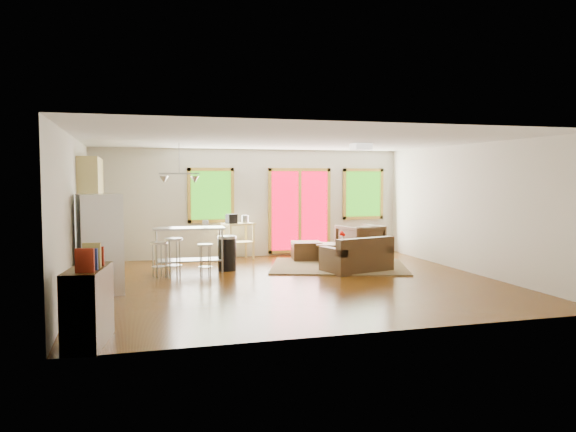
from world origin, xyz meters
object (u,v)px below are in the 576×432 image
object	(u,v)px
loveseat	(358,258)
kitchen_cart	(237,228)
ottoman	(306,251)
rug	(339,266)
armchair	(360,240)
coffee_table	(340,246)
island	(189,241)
refrigerator	(100,244)

from	to	relation	value
loveseat	kitchen_cart	world-z (taller)	kitchen_cart
ottoman	kitchen_cart	size ratio (longest dim) A/B	0.61
rug	loveseat	size ratio (longest dim) A/B	1.90
loveseat	armchair	distance (m)	1.80
ottoman	kitchen_cart	distance (m)	1.70
coffee_table	ottoman	bearing A→B (deg)	143.71
loveseat	coffee_table	size ratio (longest dim) A/B	1.24
island	refrigerator	bearing A→B (deg)	-132.56
island	kitchen_cart	world-z (taller)	kitchen_cart
island	coffee_table	bearing A→B (deg)	6.04
island	armchair	bearing A→B (deg)	9.87
rug	ottoman	distance (m)	1.17
rug	loveseat	world-z (taller)	loveseat
ottoman	refrigerator	distance (m)	5.16
ottoman	island	size ratio (longest dim) A/B	0.45
ottoman	rug	bearing A→B (deg)	-71.02
armchair	island	bearing A→B (deg)	-4.84
rug	armchair	xyz separation A→B (m)	(0.90, 0.96, 0.44)
rug	refrigerator	xyz separation A→B (m)	(-4.78, -1.52, 0.81)
ottoman	kitchen_cart	world-z (taller)	kitchen_cart
loveseat	refrigerator	distance (m)	5.04
coffee_table	kitchen_cart	size ratio (longest dim) A/B	1.13
armchair	loveseat	bearing A→B (deg)	50.74
ottoman	island	xyz separation A→B (m)	(-2.78, -0.84, 0.41)
armchair	ottoman	bearing A→B (deg)	-20.51
coffee_table	armchair	bearing A→B (deg)	28.42
armchair	island	distance (m)	4.12
armchair	kitchen_cart	xyz separation A→B (m)	(-2.78, 0.73, 0.28)
loveseat	coffee_table	bearing A→B (deg)	70.28
armchair	refrigerator	world-z (taller)	refrigerator
rug	loveseat	xyz separation A→B (m)	(0.16, -0.67, 0.27)
island	rug	bearing A→B (deg)	-4.67
coffee_table	kitchen_cart	xyz separation A→B (m)	(-2.15, 1.07, 0.37)
refrigerator	kitchen_cart	size ratio (longest dim) A/B	1.54
coffee_table	ottoman	size ratio (longest dim) A/B	1.85
refrigerator	island	size ratio (longest dim) A/B	1.13
rug	refrigerator	world-z (taller)	refrigerator
rug	coffee_table	size ratio (longest dim) A/B	2.34
coffee_table	refrigerator	bearing A→B (deg)	-157.08
ottoman	refrigerator	size ratio (longest dim) A/B	0.40
coffee_table	refrigerator	world-z (taller)	refrigerator
rug	armchair	world-z (taller)	armchair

